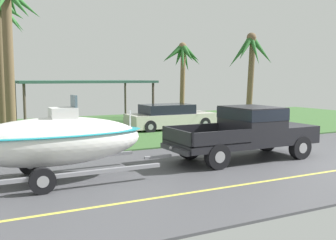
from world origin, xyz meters
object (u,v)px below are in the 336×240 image
object	(u,v)px
palm_tree_near_left	(0,27)
palm_tree_near_right	(182,59)
carport_awning	(82,82)
parked_sedan_near	(170,117)
palm_tree_far_left	(6,27)
pickup_truck_towing	(251,130)
boat_on_trailer	(54,141)
palm_tree_mid	(251,57)

from	to	relation	value
palm_tree_near_left	palm_tree_near_right	bearing A→B (deg)	6.09
carport_awning	palm_tree_near_left	size ratio (longest dim) A/B	1.13
parked_sedan_near	palm_tree_far_left	bearing A→B (deg)	-177.84
pickup_truck_towing	palm_tree_far_left	bearing A→B (deg)	132.17
parked_sedan_near	carport_awning	size ratio (longest dim) A/B	0.62
parked_sedan_near	palm_tree_far_left	size ratio (longest dim) A/B	0.69
palm_tree_near_right	palm_tree_far_left	distance (m)	11.29
carport_awning	palm_tree_near_right	distance (m)	6.43
boat_on_trailer	carport_awning	distance (m)	13.32
palm_tree_near_left	palm_tree_mid	xyz separation A→B (m)	(13.16, -2.77, -1.24)
boat_on_trailer	palm_tree_far_left	world-z (taller)	palm_tree_far_left
palm_tree_far_left	carport_awning	bearing A→B (deg)	46.75
boat_on_trailer	parked_sedan_near	bearing A→B (deg)	46.58
parked_sedan_near	palm_tree_far_left	xyz separation A→B (m)	(-8.10, -0.31, 4.33)
palm_tree_near_left	palm_tree_far_left	world-z (taller)	palm_tree_far_left
pickup_truck_towing	carport_awning	world-z (taller)	carport_awning
palm_tree_near_left	palm_tree_mid	bearing A→B (deg)	-11.89
palm_tree_near_right	boat_on_trailer	bearing A→B (deg)	-131.91
carport_awning	palm_tree_mid	size ratio (longest dim) A/B	1.43
pickup_truck_towing	carport_awning	size ratio (longest dim) A/B	0.71
palm_tree_near_left	palm_tree_mid	size ratio (longest dim) A/B	1.26
palm_tree_far_left	pickup_truck_towing	bearing A→B (deg)	-47.83
palm_tree_far_left	boat_on_trailer	bearing A→B (deg)	-86.97
palm_tree_far_left	palm_tree_mid	bearing A→B (deg)	-1.43
palm_tree_near_right	carport_awning	bearing A→B (deg)	169.02
boat_on_trailer	palm_tree_near_right	xyz separation A→B (m)	(10.24, 11.41, 2.87)
pickup_truck_towing	palm_tree_far_left	size ratio (longest dim) A/B	0.79
pickup_truck_towing	palm_tree_far_left	distance (m)	11.27
parked_sedan_near	palm_tree_near_right	xyz separation A→B (m)	(2.55, 3.29, 3.30)
parked_sedan_near	boat_on_trailer	bearing A→B (deg)	-133.42
pickup_truck_towing	parked_sedan_near	world-z (taller)	pickup_truck_towing
pickup_truck_towing	carport_awning	bearing A→B (deg)	101.56
boat_on_trailer	pickup_truck_towing	bearing A→B (deg)	0.00
boat_on_trailer	palm_tree_near_left	xyz separation A→B (m)	(-0.51, 10.26, 4.14)
palm_tree_mid	pickup_truck_towing	bearing A→B (deg)	-128.63
palm_tree_mid	palm_tree_far_left	world-z (taller)	palm_tree_far_left
carport_awning	palm_tree_far_left	bearing A→B (deg)	-133.25
palm_tree_near_right	palm_tree_mid	distance (m)	4.60
carport_awning	boat_on_trailer	bearing A→B (deg)	-107.98
boat_on_trailer	parked_sedan_near	world-z (taller)	boat_on_trailer
boat_on_trailer	palm_tree_mid	bearing A→B (deg)	30.63
boat_on_trailer	palm_tree_mid	size ratio (longest dim) A/B	1.16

